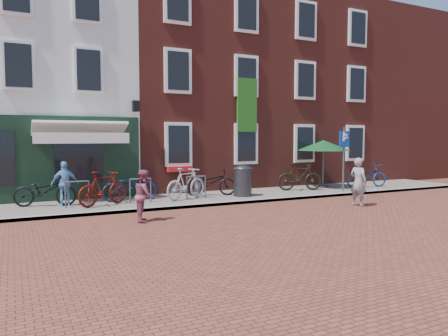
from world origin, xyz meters
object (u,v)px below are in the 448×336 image
bicycle_1 (103,188)px  bicycle_3 (186,183)px  litter_bin (243,179)px  bicycle_2 (130,186)px  cafe_person (65,184)px  parking_sign (344,149)px  woman (358,182)px  parasol (323,143)px  bicycle_4 (211,182)px  boy (144,195)px  bicycle_5 (300,177)px  bicycle_0 (45,190)px  bicycle_6 (366,176)px

bicycle_1 → bicycle_3: (2.88, 0.17, 0.00)m
litter_bin → bicycle_2: 4.09m
bicycle_3 → cafe_person: bearing=60.9°
parking_sign → woman: size_ratio=1.61×
parasol → cafe_person: bearing=-178.5°
litter_bin → bicycle_3: litter_bin is taller
bicycle_4 → cafe_person: bearing=112.0°
parasol → bicycle_2: 8.56m
woman → cafe_person: bearing=53.0°
bicycle_1 → boy: bearing=167.6°
woman → bicycle_3: size_ratio=0.87×
parking_sign → bicycle_3: 6.75m
cafe_person → bicycle_1: bearing=153.4°
boy → bicycle_1: size_ratio=0.76×
bicycle_4 → bicycle_5: 3.92m
bicycle_2 → cafe_person: bearing=90.1°
boy → bicycle_1: boy is taller
boy → bicycle_5: size_ratio=0.76×
cafe_person → bicycle_4: (5.14, 0.13, -0.21)m
litter_bin → cafe_person: size_ratio=0.87×
litter_bin → boy: bearing=-150.3°
bicycle_3 → bicycle_0: bearing=59.4°
parking_sign → woman: parking_sign is taller
bicycle_4 → bicycle_2: bearing=110.0°
boy → cafe_person: 3.52m
bicycle_1 → bicycle_6: size_ratio=0.97×
bicycle_3 → bicycle_4: bearing=-91.2°
litter_bin → cafe_person: 6.15m
boy → bicycle_4: size_ratio=0.74×
litter_bin → parasol: size_ratio=0.54×
parking_sign → bicycle_1: bearing=177.4°
woman → bicycle_4: 5.28m
parasol → woman: (-1.83, -4.02, -1.20)m
cafe_person → parking_sign: bearing=173.9°
parking_sign → bicycle_6: size_ratio=1.36×
bicycle_0 → bicycle_2: (2.69, -0.02, 0.00)m
bicycle_4 → litter_bin: bearing=-104.2°
woman → parking_sign: bearing=-47.7°
parking_sign → bicycle_0: 11.30m
boy → parasol: bearing=-52.4°
bicycle_0 → bicycle_5: bearing=-76.9°
parasol → boy: size_ratio=1.63×
cafe_person → boy: bearing=117.9°
bicycle_5 → boy: bearing=131.2°
woman → bicycle_6: size_ratio=0.84×
cafe_person → bicycle_2: (2.10, 0.16, -0.21)m
bicycle_2 → bicycle_0: bearing=85.4°
bicycle_5 → cafe_person: bearing=108.4°
parasol → bicycle_0: size_ratio=1.20×
parking_sign → bicycle_2: size_ratio=1.36×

